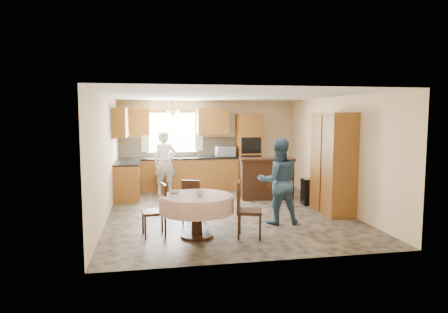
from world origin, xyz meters
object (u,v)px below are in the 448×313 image
sideboard (267,180)px  dining_table (197,205)px  person_sink (165,163)px  chair_right (245,206)px  person_dining (278,181)px  chair_left (158,207)px  cupboard (333,163)px  chair_back (192,199)px  oven_tower (249,151)px

sideboard → dining_table: bearing=-120.5°
person_sink → chair_right: bearing=-83.0°
chair_right → sideboard: bearing=-7.0°
sideboard → person_dining: size_ratio=0.82×
chair_left → person_dining: person_dining is taller
cupboard → chair_right: cupboard is taller
chair_back → person_sink: 3.16m
person_dining → oven_tower: bearing=-92.3°
chair_back → chair_right: bearing=152.4°
chair_left → chair_right: bearing=69.3°
chair_left → person_dining: (2.30, 0.40, 0.32)m
dining_table → chair_right: 0.83m
oven_tower → chair_right: size_ratio=2.19×
oven_tower → chair_left: 4.98m
cupboard → person_dining: size_ratio=1.30×
sideboard → person_sink: 2.74m
chair_back → chair_left: bearing=66.9°
chair_left → chair_right: chair_right is taller
person_sink → person_dining: 3.93m
oven_tower → chair_back: 4.10m
person_sink → person_dining: (2.04, -3.36, -0.00)m
oven_tower → person_dining: (-0.35, -3.78, -0.24)m
person_sink → cupboard: bearing=-47.8°
oven_tower → chair_back: size_ratio=2.43×
chair_back → chair_right: 1.27m
chair_left → oven_tower: bearing=140.0°
cupboard → chair_back: 3.14m
chair_back → cupboard: bearing=-150.0°
chair_right → person_sink: (-1.20, 4.10, 0.29)m
chair_back → person_sink: (-0.40, 3.12, 0.35)m
sideboard → person_sink: size_ratio=0.81×
dining_table → person_sink: person_sink is taller
chair_back → person_dining: person_dining is taller
chair_right → cupboard: bearing=-43.0°
chair_left → dining_table: bearing=67.3°
person_dining → person_sink: bearing=-55.7°
cupboard → dining_table: 3.33m
chair_right → person_sink: 4.28m
person_dining → cupboard: bearing=-153.6°
chair_back → person_dining: size_ratio=0.53×
dining_table → person_dining: person_dining is taller
cupboard → dining_table: bearing=-158.9°
chair_back → person_sink: person_sink is taller
dining_table → chair_right: size_ratio=1.32×
chair_left → person_dining: bearing=92.1°
dining_table → chair_left: (-0.65, 0.18, -0.06)m
oven_tower → chair_left: bearing=-122.4°
cupboard → person_dining: 1.57m
dining_table → chair_back: (0.01, 0.81, -0.08)m
sideboard → chair_right: (-1.27, -2.98, 0.05)m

